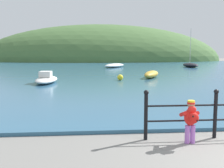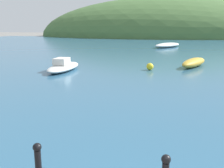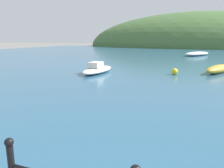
{
  "view_description": "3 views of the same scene",
  "coord_description": "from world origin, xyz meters",
  "px_view_note": "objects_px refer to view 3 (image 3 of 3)",
  "views": [
    {
      "loc": [
        -3.33,
        -4.51,
        2.07
      ],
      "look_at": [
        -2.41,
        6.32,
        0.79
      ],
      "focal_mm": 42.0,
      "sensor_mm": 36.0,
      "label": 1
    },
    {
      "loc": [
        -0.39,
        -1.52,
        2.76
      ],
      "look_at": [
        -1.74,
        5.47,
        1.17
      ],
      "focal_mm": 42.0,
      "sensor_mm": 36.0,
      "label": 2
    },
    {
      "loc": [
        0.22,
        -0.47,
        2.49
      ],
      "look_at": [
        -1.96,
        5.12,
        1.22
      ],
      "focal_mm": 35.0,
      "sensor_mm": 36.0,
      "label": 3
    }
  ],
  "objects_px": {
    "boat_white_sailboat": "(97,69)",
    "mooring_buoy": "(175,71)",
    "boat_mid_harbor": "(197,54)",
    "boat_far_left": "(218,69)"
  },
  "relations": [
    {
      "from": "boat_white_sailboat",
      "to": "mooring_buoy",
      "type": "height_order",
      "value": "boat_white_sailboat"
    },
    {
      "from": "boat_mid_harbor",
      "to": "boat_white_sailboat",
      "type": "xyz_separation_m",
      "value": [
        -6.41,
        -19.07,
        -0.02
      ]
    },
    {
      "from": "boat_mid_harbor",
      "to": "boat_white_sailboat",
      "type": "distance_m",
      "value": 20.12
    },
    {
      "from": "boat_white_sailboat",
      "to": "mooring_buoy",
      "type": "relative_size",
      "value": 8.74
    },
    {
      "from": "boat_far_left",
      "to": "boat_white_sailboat",
      "type": "xyz_separation_m",
      "value": [
        -7.89,
        -3.09,
        -0.03
      ]
    },
    {
      "from": "boat_far_left",
      "to": "boat_white_sailboat",
      "type": "bearing_deg",
      "value": -158.63
    },
    {
      "from": "mooring_buoy",
      "to": "boat_white_sailboat",
      "type": "bearing_deg",
      "value": -166.91
    },
    {
      "from": "boat_white_sailboat",
      "to": "boat_mid_harbor",
      "type": "bearing_deg",
      "value": 71.4
    },
    {
      "from": "boat_mid_harbor",
      "to": "boat_white_sailboat",
      "type": "bearing_deg",
      "value": -108.6
    },
    {
      "from": "boat_far_left",
      "to": "boat_white_sailboat",
      "type": "height_order",
      "value": "boat_white_sailboat"
    }
  ]
}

